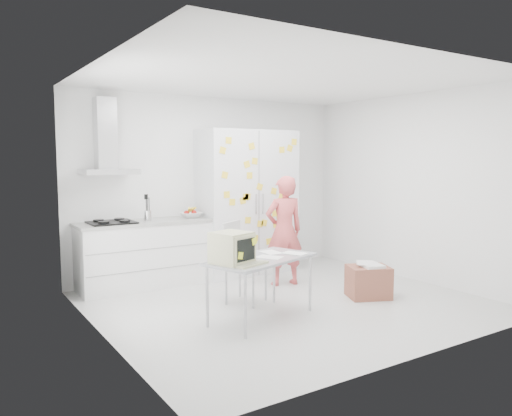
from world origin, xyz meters
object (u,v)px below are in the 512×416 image
person (284,231)px  cardboard_box (368,281)px  chair (240,257)px  desk (244,254)px

person → cardboard_box: person is taller
chair → cardboard_box: size_ratio=1.59×
desk → chair: bearing=43.4°
person → desk: bearing=50.4°
cardboard_box → desk: bearing=-179.6°
desk → chair: (0.40, 0.74, -0.20)m
person → chair: person is taller
person → desk: 1.76m
person → chair: (-0.95, -0.39, -0.20)m
desk → cardboard_box: desk is taller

